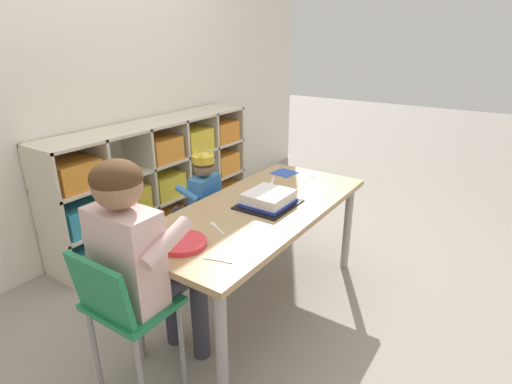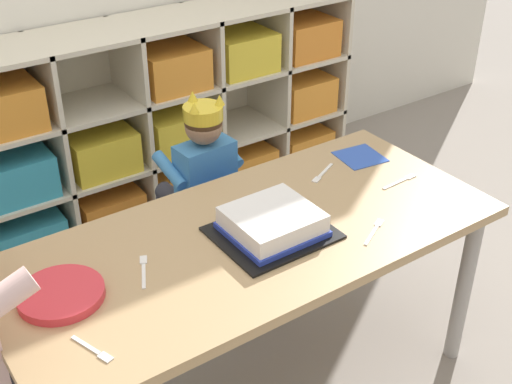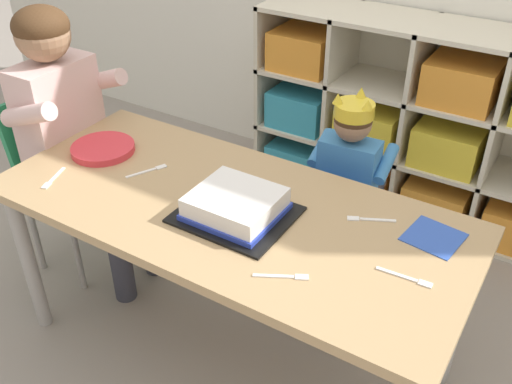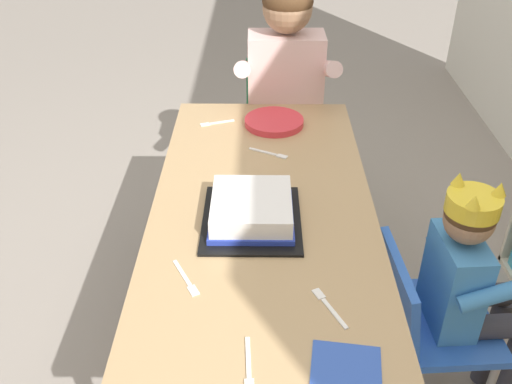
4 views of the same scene
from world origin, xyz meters
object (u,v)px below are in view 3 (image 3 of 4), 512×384
at_px(classroom_chair_blue, 339,215).
at_px(fork_near_child_seat, 52,179).
at_px(birthday_cake_on_tray, 236,207).
at_px(fork_beside_plate_stack, 368,219).
at_px(child_with_crown, 352,168).
at_px(activity_table, 229,224).
at_px(classroom_chair_adult_side, 61,162).
at_px(fork_by_napkin, 408,278).
at_px(paper_plate_stack, 103,149).
at_px(adult_helper_seated, 72,120).
at_px(fork_at_table_front_edge, 285,276).
at_px(fork_scattered_mid_table, 149,171).

distance_m(classroom_chair_blue, fork_near_child_seat, 1.02).
xyz_separation_m(birthday_cake_on_tray, fork_beside_plate_stack, (0.34, 0.18, -0.03)).
bearing_deg(child_with_crown, activity_table, 70.31).
relative_size(classroom_chair_adult_side, fork_by_napkin, 5.02).
distance_m(birthday_cake_on_tray, paper_plate_stack, 0.61).
xyz_separation_m(classroom_chair_adult_side, fork_beside_plate_stack, (1.25, 0.06, 0.16)).
bearing_deg(fork_near_child_seat, classroom_chair_adult_side, 29.47).
bearing_deg(birthday_cake_on_tray, fork_beside_plate_stack, 28.65).
bearing_deg(fork_by_napkin, paper_plate_stack, -6.63).
bearing_deg(birthday_cake_on_tray, adult_helper_seated, 171.22).
distance_m(classroom_chair_blue, fork_at_table_front_edge, 0.73).
bearing_deg(birthday_cake_on_tray, classroom_chair_adult_side, 172.39).
distance_m(birthday_cake_on_tray, fork_by_napkin, 0.52).
distance_m(classroom_chair_blue, fork_beside_plate_stack, 0.47).
bearing_deg(fork_by_napkin, activity_table, -5.99).
bearing_deg(fork_scattered_mid_table, fork_by_napkin, 112.64).
bearing_deg(activity_table, adult_helper_seated, 173.08).
bearing_deg(classroom_chair_adult_side, child_with_crown, -65.21).
bearing_deg(fork_near_child_seat, fork_by_napkin, -101.15).
bearing_deg(fork_at_table_front_edge, adult_helper_seated, -43.43).
bearing_deg(fork_near_child_seat, fork_beside_plate_stack, -89.39).
distance_m(classroom_chair_adult_side, paper_plate_stack, 0.36).
bearing_deg(adult_helper_seated, birthday_cake_on_tray, -99.47).
height_order(paper_plate_stack, fork_at_table_front_edge, paper_plate_stack).
distance_m(classroom_chair_blue, fork_scattered_mid_table, 0.72).
relative_size(classroom_chair_adult_side, fork_near_child_seat, 5.77).
height_order(classroom_chair_blue, fork_by_napkin, fork_by_napkin).
bearing_deg(fork_scattered_mid_table, fork_near_child_seat, -21.83).
distance_m(child_with_crown, paper_plate_stack, 0.90).
distance_m(activity_table, classroom_chair_blue, 0.54).
height_order(fork_near_child_seat, fork_at_table_front_edge, same).
xyz_separation_m(fork_scattered_mid_table, fork_at_table_front_edge, (0.63, -0.22, 0.00)).
bearing_deg(fork_beside_plate_stack, activity_table, 175.47).
bearing_deg(paper_plate_stack, activity_table, -4.27).
bearing_deg(paper_plate_stack, fork_by_napkin, -3.61).
bearing_deg(classroom_chair_blue, fork_beside_plate_stack, 120.24).
bearing_deg(fork_beside_plate_stack, fork_at_table_front_edge, -129.99).
distance_m(birthday_cake_on_tray, fork_scattered_mid_table, 0.39).
distance_m(activity_table, fork_near_child_seat, 0.59).
xyz_separation_m(classroom_chair_blue, fork_beside_plate_stack, (0.22, -0.32, 0.27)).
height_order(classroom_chair_blue, child_with_crown, child_with_crown).
relative_size(classroom_chair_blue, fork_by_napkin, 4.02).
relative_size(classroom_chair_blue, fork_beside_plate_stack, 4.43).
distance_m(classroom_chair_blue, birthday_cake_on_tray, 0.60).
height_order(classroom_chair_blue, fork_beside_plate_stack, fork_beside_plate_stack).
xyz_separation_m(classroom_chair_adult_side, adult_helper_seated, (0.11, 0.00, 0.21)).
height_order(child_with_crown, fork_near_child_seat, child_with_crown).
distance_m(classroom_chair_blue, paper_plate_stack, 0.89).
relative_size(classroom_chair_adult_side, adult_helper_seated, 0.68).
xyz_separation_m(child_with_crown, fork_near_child_seat, (-0.72, -0.76, 0.12)).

